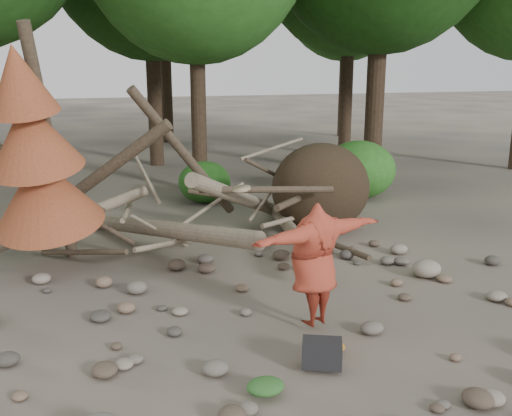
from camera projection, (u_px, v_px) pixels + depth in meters
name	position (u px, v px, depth m)	size (l,w,h in m)	color
ground	(277.00, 330.00, 7.99)	(120.00, 120.00, 0.00)	#514C44
deadfall_pile	(297.00, 192.00, 12.28)	(8.55, 5.24, 3.30)	#332619
dead_conifer	(37.00, 157.00, 9.63)	(2.06, 2.16, 4.35)	#4C3F30
bush_mid	(204.00, 182.00, 15.28)	(1.40, 1.40, 1.12)	#26601C
bush_right	(359.00, 170.00, 15.76)	(2.00, 2.00, 1.60)	#2F7223
frisbee_thrower	(314.00, 264.00, 7.84)	(2.23, 1.14, 1.96)	#A63825
backpack	(322.00, 358.00, 6.93)	(0.48, 0.32, 0.32)	black
cloth_green	(265.00, 390.00, 6.37)	(0.44, 0.36, 0.16)	#2C5E25
cloth_orange	(332.00, 351.00, 7.30)	(0.34, 0.28, 0.12)	#AA6C1D
boulder_mid_right	(426.00, 269.00, 9.97)	(0.51, 0.46, 0.31)	gray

